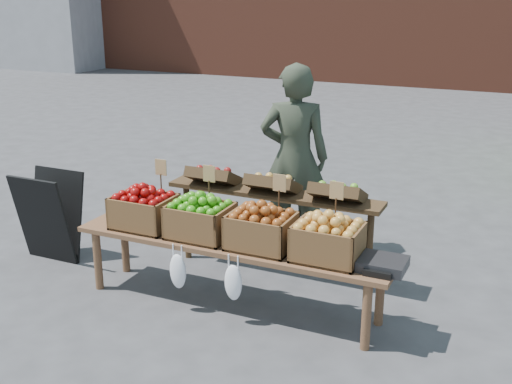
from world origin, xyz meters
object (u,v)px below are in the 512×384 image
at_px(display_bench, 231,274).
at_px(chalkboard_sign, 50,216).
at_px(vendor, 294,158).
at_px(crate_red_apples, 261,231).
at_px(crate_green_apples, 328,242).
at_px(weighing_scale, 383,264).
at_px(back_table, 273,221).
at_px(crate_golden_apples, 144,212).
at_px(crate_russet_pears, 200,221).

bearing_deg(display_bench, chalkboard_sign, 176.13).
bearing_deg(vendor, crate_red_apples, 83.58).
xyz_separation_m(crate_green_apples, weighing_scale, (0.42, 0.00, -0.10)).
relative_size(crate_green_apples, weighing_scale, 1.47).
height_order(back_table, weighing_scale, back_table).
height_order(crate_golden_apples, crate_red_apples, same).
bearing_deg(weighing_scale, vendor, 131.49).
distance_m(crate_golden_apples, weighing_scale, 2.08).
bearing_deg(crate_golden_apples, crate_russet_pears, 0.00).
bearing_deg(weighing_scale, crate_red_apples, 180.00).
height_order(crate_red_apples, crate_green_apples, same).
relative_size(vendor, weighing_scale, 5.48).
relative_size(back_table, crate_golden_apples, 4.20).
xyz_separation_m(crate_russet_pears, crate_red_apples, (0.55, 0.00, 0.00)).
distance_m(vendor, display_bench, 1.56).
bearing_deg(crate_red_apples, vendor, 101.18).
height_order(chalkboard_sign, display_bench, chalkboard_sign).
xyz_separation_m(vendor, display_bench, (0.01, -1.42, -0.65)).
distance_m(back_table, crate_green_apples, 1.06).
bearing_deg(crate_green_apples, chalkboard_sign, 177.26).
bearing_deg(vendor, crate_green_apples, 102.73).
distance_m(crate_golden_apples, crate_russet_pears, 0.55).
xyz_separation_m(back_table, crate_green_apples, (0.76, -0.72, 0.19)).
distance_m(vendor, weighing_scale, 1.92).
height_order(vendor, display_bench, vendor).
xyz_separation_m(display_bench, crate_red_apples, (0.27, 0.00, 0.42)).
bearing_deg(crate_golden_apples, display_bench, 0.00).
height_order(back_table, crate_golden_apples, back_table).
bearing_deg(back_table, display_bench, -95.35).
bearing_deg(vendor, display_bench, 72.63).
height_order(chalkboard_sign, crate_golden_apples, chalkboard_sign).
bearing_deg(chalkboard_sign, vendor, 32.70).
distance_m(chalkboard_sign, crate_golden_apples, 1.22).
bearing_deg(crate_russet_pears, crate_green_apples, 0.00).
height_order(vendor, back_table, vendor).
height_order(crate_red_apples, weighing_scale, crate_red_apples).
xyz_separation_m(vendor, weighing_scale, (1.26, -1.42, -0.32)).
relative_size(display_bench, weighing_scale, 7.94).
height_order(chalkboard_sign, crate_russet_pears, chalkboard_sign).
distance_m(crate_red_apples, weighing_scale, 0.98).
xyz_separation_m(chalkboard_sign, display_bench, (2.01, -0.14, -0.16)).
bearing_deg(crate_green_apples, vendor, 120.33).
xyz_separation_m(crate_red_apples, crate_green_apples, (0.55, 0.00, 0.00)).
height_order(vendor, weighing_scale, vendor).
bearing_deg(crate_golden_apples, vendor, 60.02).
relative_size(display_bench, crate_russet_pears, 5.40).
bearing_deg(crate_golden_apples, back_table, 38.90).
bearing_deg(chalkboard_sign, crate_golden_apples, -6.46).
bearing_deg(crate_red_apples, display_bench, 180.00).
xyz_separation_m(display_bench, weighing_scale, (1.25, 0.00, 0.33)).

